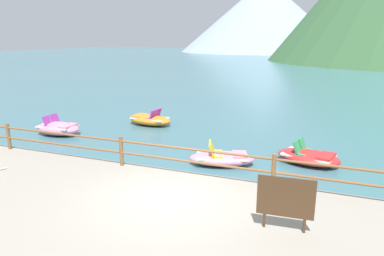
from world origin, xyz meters
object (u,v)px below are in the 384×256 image
pedal_boat_0 (222,158)px  sign_board (286,198)px  pedal_boat_4 (150,119)px  pedal_boat_2 (309,157)px  pedal_boat_1 (58,128)px

pedal_boat_0 → sign_board: bearing=-58.9°
pedal_boat_0 → pedal_boat_4: pedal_boat_4 is taller
pedal_boat_2 → pedal_boat_4: pedal_boat_4 is taller
pedal_boat_0 → pedal_boat_4: (-5.15, 4.35, 0.03)m
sign_board → pedal_boat_2: 5.67m
pedal_boat_1 → pedal_boat_4: (3.05, 3.24, -0.04)m
pedal_boat_1 → sign_board: bearing=-26.8°
pedal_boat_0 → pedal_boat_1: pedal_boat_1 is taller
pedal_boat_4 → pedal_boat_0: bearing=-40.2°
pedal_boat_1 → pedal_boat_2: 11.05m
sign_board → pedal_boat_1: 12.16m
sign_board → pedal_boat_1: size_ratio=0.54×
sign_board → pedal_boat_1: bearing=153.2°
pedal_boat_0 → pedal_boat_2: pedal_boat_2 is taller
pedal_boat_1 → pedal_boat_4: bearing=46.7°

